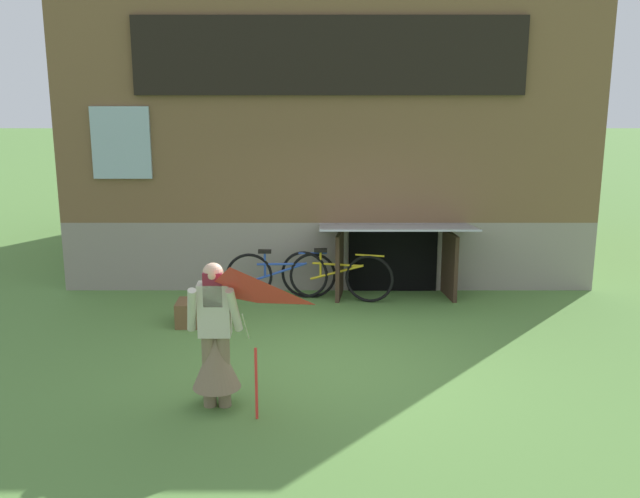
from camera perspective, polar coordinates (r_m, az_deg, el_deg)
The scene contains 7 objects.
ground_plane at distance 9.66m, azimuth 0.59°, elevation -8.37°, with size 60.00×60.00×0.00m, color #56843D.
log_house at distance 14.71m, azimuth 0.28°, elevation 10.14°, with size 8.44×6.64×5.31m.
person at distance 8.38m, azimuth -7.93°, elevation -7.18°, with size 0.61×0.52×1.60m.
kite at distance 7.63m, azimuth -6.79°, elevation -4.40°, with size 1.09×1.09×1.59m.
bicycle_yellow at distance 11.90m, azimuth 0.95°, elevation -1.97°, with size 1.72×0.44×0.80m.
bicycle_blue at distance 12.00m, azimuth -3.16°, elevation -1.90°, with size 1.70×0.11×0.78m.
wooden_crate at distance 11.03m, azimuth -9.38°, elevation -4.66°, with size 0.52×0.44×0.35m, color brown.
Camera 1 is at (-0.14, -8.91, 3.73)m, focal length 43.63 mm.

